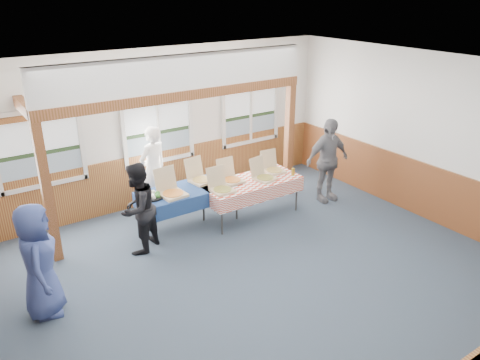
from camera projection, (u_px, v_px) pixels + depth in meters
name	position (u px, v px, depth m)	size (l,w,h in m)	color
floor	(257.00, 275.00, 7.48)	(8.00, 8.00, 0.00)	#273640
ceiling	(260.00, 74.00, 6.24)	(8.00, 8.00, 0.00)	white
wall_back	(157.00, 128.00, 9.53)	(8.00, 8.00, 0.00)	silver
wall_right	(427.00, 138.00, 8.93)	(8.00, 8.00, 0.00)	silver
wainscot_back	(161.00, 176.00, 9.92)	(7.98, 0.05, 1.10)	brown
wainscot_right	(419.00, 188.00, 9.32)	(0.05, 6.98, 1.10)	brown
window_left	(39.00, 145.00, 8.28)	(1.56, 0.10, 1.46)	silver
window_mid	(158.00, 125.00, 9.47)	(1.56, 0.10, 1.46)	silver
window_right	(251.00, 109.00, 10.66)	(1.56, 0.10, 1.46)	silver
post_left	(47.00, 194.00, 7.48)	(0.15, 0.15, 2.40)	#5C3414
post_right	(289.00, 140.00, 10.06)	(0.15, 0.15, 2.40)	#5C3414
cross_beam	(183.00, 95.00, 8.27)	(5.15, 0.18, 0.18)	#5C3414
table_left	(189.00, 191.00, 8.82)	(2.07, 1.38, 0.76)	#2D2D2D
table_right	(251.00, 183.00, 9.16)	(1.98, 0.88, 0.76)	#2D2D2D
pizza_box_a	(172.00, 192.00, 8.49)	(0.47, 0.56, 0.47)	#D2B48C
pizza_box_b	(200.00, 178.00, 9.08)	(0.46, 0.54, 0.44)	#D2B48C
pizza_box_c	(221.00, 188.00, 8.66)	(0.38, 0.47, 0.42)	#D2B48C
pizza_box_d	(231.00, 178.00, 9.08)	(0.39, 0.47, 0.42)	#D2B48C
pizza_box_e	(264.00, 176.00, 9.18)	(0.45, 0.52, 0.41)	#D2B48C
pizza_box_f	(273.00, 169.00, 9.57)	(0.40, 0.48, 0.41)	#D2B48C
veggie_tray	(152.00, 196.00, 8.40)	(0.43, 0.43, 0.10)	black
drink_glass	(293.00, 172.00, 9.36)	(0.07, 0.07, 0.15)	olive
woman_white	(153.00, 169.00, 9.33)	(0.65, 0.43, 1.78)	white
woman_black	(138.00, 208.00, 7.90)	(0.78, 0.61, 1.61)	black
man_blue	(39.00, 261.00, 6.33)	(0.82, 0.53, 1.68)	navy
person_grey	(327.00, 160.00, 9.79)	(1.05, 0.44, 1.80)	slate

